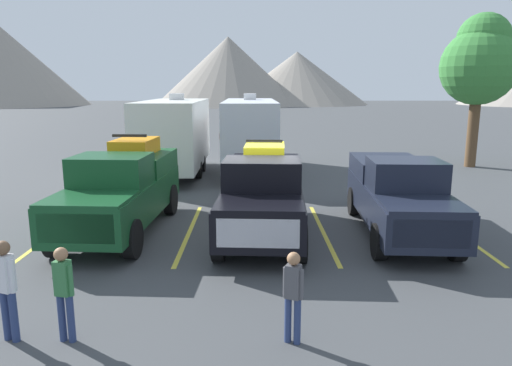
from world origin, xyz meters
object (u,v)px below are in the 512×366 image
at_px(pickup_truck_c, 398,194).
at_px(person_c, 64,288).
at_px(person_a, 6,284).
at_px(person_b, 293,291).
at_px(pickup_truck_b, 263,192).
at_px(camper_trailer_b, 250,131).
at_px(camper_trailer_a, 174,133).
at_px(pickup_truck_a, 122,187).

relative_size(pickup_truck_c, person_c, 3.77).
bearing_deg(person_a, pickup_truck_c, 35.76).
height_order(person_a, person_b, person_a).
height_order(pickup_truck_b, camper_trailer_b, camper_trailer_b).
height_order(pickup_truck_b, pickup_truck_c, pickup_truck_b).
xyz_separation_m(camper_trailer_b, person_a, (-3.76, -15.26, -0.97)).
xyz_separation_m(pickup_truck_b, person_a, (-4.17, -5.59, -0.22)).
bearing_deg(pickup_truck_b, camper_trailer_b, 92.43).
bearing_deg(person_a, person_c, -1.86).
bearing_deg(person_c, person_b, -1.16).
xyz_separation_m(pickup_truck_c, camper_trailer_b, (-4.14, 9.57, 0.82)).
xyz_separation_m(pickup_truck_b, camper_trailer_a, (-3.85, 8.90, 0.76)).
bearing_deg(pickup_truck_b, pickup_truck_c, 1.58).
distance_m(pickup_truck_b, person_a, 6.98).
bearing_deg(person_b, person_a, 178.70).
relative_size(camper_trailer_b, person_a, 5.39).
distance_m(pickup_truck_c, person_c, 9.03).
xyz_separation_m(pickup_truck_a, camper_trailer_b, (3.53, 9.28, 0.70)).
distance_m(pickup_truck_a, pickup_truck_b, 3.96).
distance_m(pickup_truck_a, pickup_truck_c, 7.68).
relative_size(camper_trailer_b, person_b, 5.95).
bearing_deg(pickup_truck_b, person_c, -120.16).
relative_size(pickup_truck_b, camper_trailer_a, 0.69).
distance_m(pickup_truck_b, person_c, 6.50).
relative_size(person_a, person_b, 1.10).
xyz_separation_m(pickup_truck_c, person_c, (-6.99, -5.72, -0.20)).
relative_size(person_a, person_c, 1.06).
distance_m(pickup_truck_c, person_a, 9.74).
bearing_deg(pickup_truck_b, person_b, -86.49).
height_order(person_b, person_c, person_c).
relative_size(pickup_truck_c, camper_trailer_a, 0.71).
xyz_separation_m(pickup_truck_c, camper_trailer_a, (-7.57, 8.80, 0.83)).
distance_m(person_b, person_c, 3.61).
bearing_deg(camper_trailer_a, pickup_truck_a, -90.64).
bearing_deg(pickup_truck_c, camper_trailer_a, 130.73).
bearing_deg(person_b, pickup_truck_a, 125.22).
relative_size(pickup_truck_a, camper_trailer_b, 0.66).
relative_size(pickup_truck_c, camper_trailer_b, 0.66).
height_order(camper_trailer_a, camper_trailer_b, camper_trailer_a).
distance_m(camper_trailer_a, person_b, 15.22).
bearing_deg(pickup_truck_a, person_c, -83.53).
distance_m(pickup_truck_c, person_b, 6.71).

